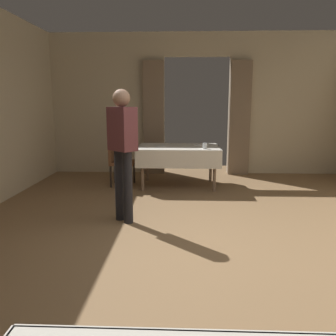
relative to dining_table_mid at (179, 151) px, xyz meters
name	(u,v)px	position (x,y,z in m)	size (l,w,h in m)	color
ground	(210,252)	(0.37, -2.92, -0.65)	(10.08, 10.08, 0.00)	olive
wall_back	(196,104)	(0.37, 1.26, 0.85)	(6.40, 0.27, 3.00)	beige
dining_table_mid	(179,151)	(0.00, 0.00, 0.00)	(1.51, 1.04, 0.75)	#7A604C
chair_mid_left	(118,158)	(-1.14, -0.01, -0.14)	(0.44, 0.44, 0.93)	black
plate_mid_a	(160,146)	(-0.34, -0.02, 0.10)	(0.20, 0.20, 0.01)	white
plate_mid_b	(199,145)	(0.39, 0.20, 0.10)	(0.21, 0.21, 0.01)	white
glass_mid_c	(205,146)	(0.46, -0.32, 0.15)	(0.08, 0.08, 0.10)	silver
person_waiter_by_doorway	(123,145)	(-0.70, -1.99, 0.37)	(0.41, 0.41, 1.72)	black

